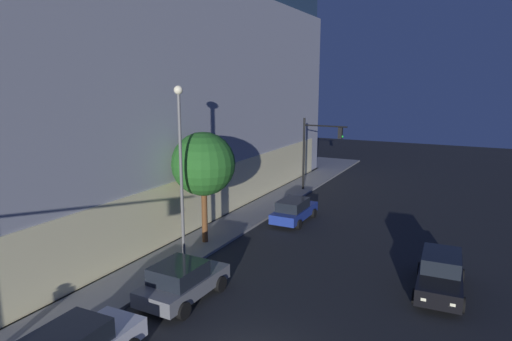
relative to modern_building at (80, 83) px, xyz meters
name	(u,v)px	position (x,y,z in m)	size (l,w,h in m)	color
modern_building	(80,83)	(0.00, 0.00, 0.00)	(38.64, 26.94, 18.35)	#4C4C51
traffic_light_far_corner	(317,144)	(9.47, -16.53, -4.98)	(0.39, 3.80, 6.10)	black
street_lamp_sidewalk	(181,154)	(-7.55, -15.32, -3.49)	(0.44, 0.44, 8.81)	slate
sidewalk_tree	(203,164)	(-5.08, -15.00, -4.43)	(3.55, 3.55, 6.31)	brown
car_grey	(182,281)	(-11.04, -17.82, -8.24)	(4.30, 2.31, 1.68)	slate
car_black	(440,273)	(-5.19, -27.48, -8.26)	(4.88, 2.19, 1.68)	black
car_blue	(294,210)	(1.12, -17.94, -8.31)	(4.46, 1.97, 1.56)	navy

